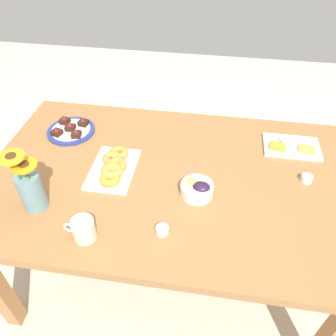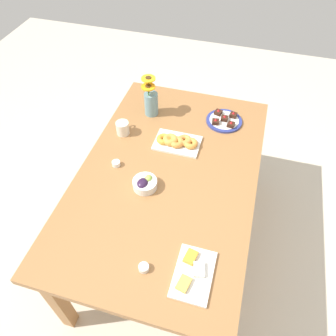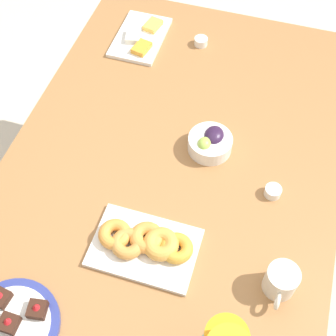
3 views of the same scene
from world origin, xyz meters
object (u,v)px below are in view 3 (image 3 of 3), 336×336
object	(u,v)px
dining_table	(168,191)
dessert_plate	(11,325)
grape_bowl	(210,142)
croissant_platter	(146,244)
cheese_platter	(141,37)
jam_cup_honey	(273,191)
jam_cup_berry	(201,41)
coffee_mug	(281,281)

from	to	relation	value
dining_table	dessert_plate	bearing A→B (deg)	-23.70
dining_table	grape_bowl	size ratio (longest dim) A/B	11.92
croissant_platter	cheese_platter	bearing A→B (deg)	-160.17
grape_bowl	jam_cup_honey	xyz separation A→B (m)	(0.11, 0.21, -0.01)
cheese_platter	dessert_plate	xyz separation A→B (m)	(1.08, 0.04, 0.00)
cheese_platter	jam_cup_berry	bearing A→B (deg)	99.76
jam_cup_berry	dessert_plate	bearing A→B (deg)	-9.11
croissant_platter	dessert_plate	size ratio (longest dim) A/B	1.20
grape_bowl	croissant_platter	distance (m)	0.38
coffee_mug	jam_cup_berry	bearing A→B (deg)	-153.14
dining_table	jam_cup_berry	distance (m)	0.60
coffee_mug	dessert_plate	xyz separation A→B (m)	(0.29, -0.60, -0.03)
dessert_plate	jam_cup_berry	bearing A→B (deg)	170.89
dining_table	jam_cup_berry	xyz separation A→B (m)	(-0.59, -0.05, 0.10)
dessert_plate	croissant_platter	bearing A→B (deg)	140.24
cheese_platter	croissant_platter	size ratio (longest dim) A/B	0.92
dessert_plate	grape_bowl	bearing A→B (deg)	153.89
cheese_platter	dessert_plate	distance (m)	1.08
coffee_mug	croissant_platter	distance (m)	0.36
grape_bowl	cheese_platter	bearing A→B (deg)	-138.54
dining_table	cheese_platter	distance (m)	0.62
jam_cup_berry	dessert_plate	world-z (taller)	dessert_plate
grape_bowl	jam_cup_berry	bearing A→B (deg)	-161.96
cheese_platter	croissant_platter	world-z (taller)	croissant_platter
grape_bowl	croissant_platter	bearing A→B (deg)	-12.44
coffee_mug	dessert_plate	bearing A→B (deg)	-64.45
cheese_platter	dessert_plate	bearing A→B (deg)	2.09
jam_cup_honey	jam_cup_berry	world-z (taller)	same
croissant_platter	jam_cup_honey	world-z (taller)	croissant_platter
jam_cup_honey	dessert_plate	distance (m)	0.78
dining_table	jam_cup_berry	size ratio (longest dim) A/B	33.33
jam_cup_honey	dessert_plate	bearing A→B (deg)	-43.97
grape_bowl	dessert_plate	distance (m)	0.74
grape_bowl	croissant_platter	world-z (taller)	grape_bowl
grape_bowl	jam_cup_berry	size ratio (longest dim) A/B	2.80
dining_table	jam_cup_honey	size ratio (longest dim) A/B	33.33
dining_table	coffee_mug	size ratio (longest dim) A/B	13.67
cheese_platter	dessert_plate	size ratio (longest dim) A/B	1.10
dining_table	jam_cup_honey	bearing A→B (deg)	95.04
cheese_platter	jam_cup_berry	world-z (taller)	cheese_platter
dining_table	coffee_mug	distance (m)	0.46
grape_bowl	dessert_plate	bearing A→B (deg)	-26.11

